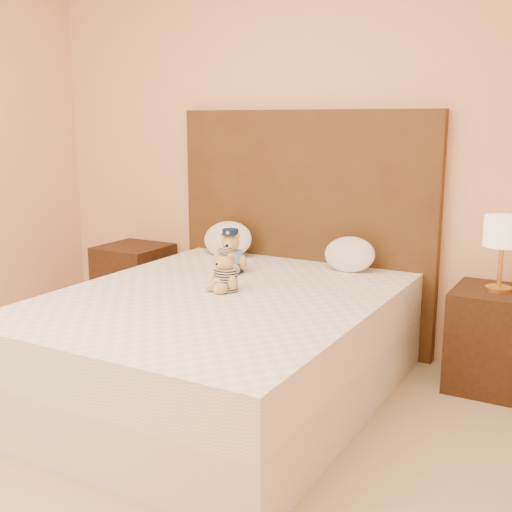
# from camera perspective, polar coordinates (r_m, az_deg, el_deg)

# --- Properties ---
(ground) EXTENTS (4.00, 4.50, 0.00)m
(ground) POSITION_cam_1_polar(r_m,az_deg,el_deg) (2.72, -17.87, -20.62)
(ground) COLOR tan
(ground) RESTS_ON ground
(room_walls) EXTENTS (4.04, 4.52, 2.72)m
(room_walls) POSITION_cam_1_polar(r_m,az_deg,el_deg) (2.65, -12.86, 19.72)
(room_walls) COLOR #F5B285
(room_walls) RESTS_ON ground
(bed) EXTENTS (1.60, 2.00, 0.55)m
(bed) POSITION_cam_1_polar(r_m,az_deg,el_deg) (3.42, -3.22, -7.88)
(bed) COLOR white
(bed) RESTS_ON ground
(headboard) EXTENTS (1.75, 0.08, 1.50)m
(headboard) POSITION_cam_1_polar(r_m,az_deg,el_deg) (4.16, 4.22, 2.47)
(headboard) COLOR #503618
(headboard) RESTS_ON ground
(nightstand_left) EXTENTS (0.45, 0.45, 0.55)m
(nightstand_left) POSITION_cam_1_polar(r_m,az_deg,el_deg) (4.75, -10.75, -2.35)
(nightstand_left) COLOR #381F11
(nightstand_left) RESTS_ON ground
(nightstand_right) EXTENTS (0.45, 0.45, 0.55)m
(nightstand_right) POSITION_cam_1_polar(r_m,az_deg,el_deg) (3.73, 20.44, -6.97)
(nightstand_right) COLOR #381F11
(nightstand_right) RESTS_ON ground
(lamp) EXTENTS (0.20, 0.20, 0.40)m
(lamp) POSITION_cam_1_polar(r_m,az_deg,el_deg) (3.59, 21.11, 1.74)
(lamp) COLOR gold
(lamp) RESTS_ON nightstand_right
(teddy_police) EXTENTS (0.27, 0.26, 0.26)m
(teddy_police) POSITION_cam_1_polar(r_m,az_deg,el_deg) (3.79, -2.28, 0.45)
(teddy_police) COLOR #B78347
(teddy_police) RESTS_ON bed
(teddy_prisoner) EXTENTS (0.24, 0.24, 0.22)m
(teddy_prisoner) POSITION_cam_1_polar(r_m,az_deg,el_deg) (3.38, -2.72, -1.30)
(teddy_prisoner) COLOR #B78347
(teddy_prisoner) RESTS_ON bed
(pillow_left) EXTENTS (0.36, 0.23, 0.25)m
(pillow_left) POSITION_cam_1_polar(r_m,az_deg,el_deg) (4.24, -2.54, 1.65)
(pillow_left) COLOR white
(pillow_left) RESTS_ON bed
(pillow_right) EXTENTS (0.32, 0.20, 0.22)m
(pillow_right) POSITION_cam_1_polar(r_m,az_deg,el_deg) (3.86, 8.32, 0.29)
(pillow_right) COLOR white
(pillow_right) RESTS_ON bed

